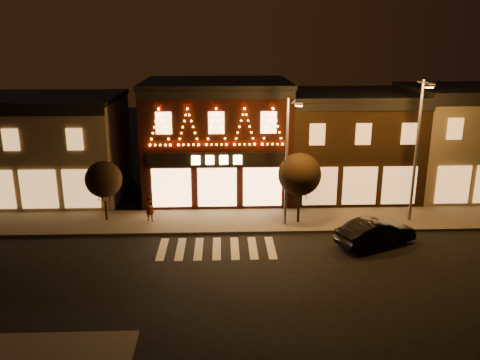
{
  "coord_description": "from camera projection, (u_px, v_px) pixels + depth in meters",
  "views": [
    {
      "loc": [
        0.36,
        -21.06,
        11.34
      ],
      "look_at": [
        1.29,
        4.0,
        3.94
      ],
      "focal_mm": 36.83,
      "sensor_mm": 36.0,
      "label": 1
    }
  ],
  "objects": [
    {
      "name": "building_pulp",
      "position": [
        217.0,
        138.0,
        35.6
      ],
      "size": [
        10.2,
        8.34,
        8.3
      ],
      "color": "black",
      "rests_on": "ground"
    },
    {
      "name": "ground",
      "position": [
        216.0,
        283.0,
        23.38
      ],
      "size": [
        120.0,
        120.0,
        0.0
      ],
      "primitive_type": "plane",
      "color": "black",
      "rests_on": "ground"
    },
    {
      "name": "building_left",
      "position": [
        36.0,
        147.0,
        35.29
      ],
      "size": [
        12.2,
        8.28,
        7.3
      ],
      "color": "#716650",
      "rests_on": "ground"
    },
    {
      "name": "building_right_a",
      "position": [
        347.0,
        143.0,
        36.07
      ],
      "size": [
        9.2,
        8.28,
        7.5
      ],
      "color": "#312011",
      "rests_on": "ground"
    },
    {
      "name": "building_right_b",
      "position": [
        467.0,
        140.0,
        36.35
      ],
      "size": [
        9.2,
        8.28,
        7.8
      ],
      "color": "#716650",
      "rests_on": "ground"
    },
    {
      "name": "dark_sedan",
      "position": [
        376.0,
        232.0,
        27.48
      ],
      "size": [
        4.86,
        3.33,
        1.52
      ],
      "primitive_type": "imported",
      "rotation": [
        0.0,
        0.0,
        1.99
      ],
      "color": "black",
      "rests_on": "ground"
    },
    {
      "name": "pedestrian",
      "position": [
        150.0,
        208.0,
        30.65
      ],
      "size": [
        0.7,
        0.58,
        1.65
      ],
      "primitive_type": "imported",
      "rotation": [
        0.0,
        0.0,
        2.79
      ],
      "color": "gray",
      "rests_on": "sidewalk_far"
    },
    {
      "name": "streetlamp_right",
      "position": [
        418.0,
        141.0,
        29.38
      ],
      "size": [
        0.72,
        2.0,
        8.72
      ],
      "rotation": [
        0.0,
        0.0,
        0.2
      ],
      "color": "#59595E",
      "rests_on": "sidewalk_far"
    },
    {
      "name": "tree_left",
      "position": [
        104.0,
        179.0,
        30.32
      ],
      "size": [
        2.27,
        2.27,
        3.79
      ],
      "rotation": [
        0.0,
        0.0,
        -0.11
      ],
      "color": "black",
      "rests_on": "sidewalk_far"
    },
    {
      "name": "tree_right",
      "position": [
        300.0,
        174.0,
        29.84
      ],
      "size": [
        2.62,
        2.62,
        4.38
      ],
      "rotation": [
        0.0,
        0.0,
        0.06
      ],
      "color": "black",
      "rests_on": "sidewalk_far"
    },
    {
      "name": "sidewalk_far",
      "position": [
        249.0,
        221.0,
        31.1
      ],
      "size": [
        44.0,
        4.0,
        0.15
      ],
      "primitive_type": "cube",
      "color": "#47423D",
      "rests_on": "ground"
    },
    {
      "name": "streetlamp_mid",
      "position": [
        288.0,
        153.0,
        28.89
      ],
      "size": [
        0.74,
        1.77,
        7.74
      ],
      "rotation": [
        0.0,
        0.0,
        -0.26
      ],
      "color": "#59595E",
      "rests_on": "sidewalk_far"
    }
  ]
}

